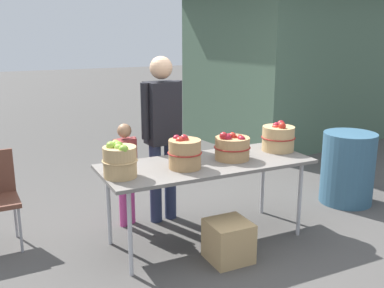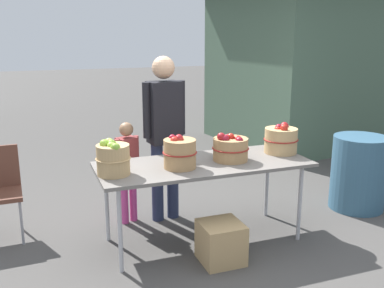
{
  "view_description": "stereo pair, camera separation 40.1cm",
  "coord_description": "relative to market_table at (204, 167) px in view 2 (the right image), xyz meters",
  "views": [
    {
      "loc": [
        -1.8,
        -3.39,
        1.89
      ],
      "look_at": [
        0.0,
        0.3,
        0.85
      ],
      "focal_mm": 41.83,
      "sensor_mm": 36.0,
      "label": 1
    },
    {
      "loc": [
        -1.43,
        -3.55,
        1.89
      ],
      "look_at": [
        0.0,
        0.3,
        0.85
      ],
      "focal_mm": 41.83,
      "sensor_mm": 36.0,
      "label": 2
    }
  ],
  "objects": [
    {
      "name": "vendor_adult",
      "position": [
        -0.18,
        0.6,
        0.27
      ],
      "size": [
        0.44,
        0.25,
        1.66
      ],
      "rotation": [
        0.0,
        0.0,
        3.25
      ],
      "color": "#262D4C",
      "rests_on": "ground"
    },
    {
      "name": "trash_barrel",
      "position": [
        1.87,
        0.14,
        -0.3
      ],
      "size": [
        0.58,
        0.58,
        0.8
      ],
      "primitive_type": "cylinder",
      "color": "#335972",
      "rests_on": "ground"
    },
    {
      "name": "apple_basket_red_2",
      "position": [
        0.82,
        0.06,
        0.17
      ],
      "size": [
        0.33,
        0.33,
        0.3
      ],
      "color": "tan",
      "rests_on": "market_table"
    },
    {
      "name": "food_kiosk",
      "position": [
        3.33,
        3.16,
        0.68
      ],
      "size": [
        3.87,
        3.36,
        2.74
      ],
      "rotation": [
        0.0,
        0.0,
        0.14
      ],
      "color": "#47604C",
      "rests_on": "ground"
    },
    {
      "name": "market_table",
      "position": [
        0.0,
        0.0,
        0.0
      ],
      "size": [
        1.9,
        0.76,
        0.75
      ],
      "color": "slate",
      "rests_on": "ground"
    },
    {
      "name": "ground_plane",
      "position": [
        0.0,
        0.0,
        -0.71
      ],
      "size": [
        40.0,
        40.0,
        0.0
      ],
      "primitive_type": "plane",
      "color": "#474442"
    },
    {
      "name": "produce_crate",
      "position": [
        -0.01,
        -0.42,
        -0.53
      ],
      "size": [
        0.34,
        0.34,
        0.34
      ],
      "primitive_type": "cube",
      "color": "tan",
      "rests_on": "ground"
    },
    {
      "name": "apple_basket_green_0",
      "position": [
        -0.82,
        -0.06,
        0.19
      ],
      "size": [
        0.29,
        0.29,
        0.3
      ],
      "color": "tan",
      "rests_on": "market_table"
    },
    {
      "name": "child_customer",
      "position": [
        -0.55,
        0.64,
        -0.1
      ],
      "size": [
        0.26,
        0.2,
        1.03
      ],
      "rotation": [
        0.0,
        0.0,
        3.52
      ],
      "color": "#CC3F8C",
      "rests_on": "ground"
    },
    {
      "name": "apple_basket_red_1",
      "position": [
        0.25,
        -0.02,
        0.16
      ],
      "size": [
        0.34,
        0.34,
        0.27
      ],
      "color": "#A87F51",
      "rests_on": "market_table"
    },
    {
      "name": "apple_basket_red_0",
      "position": [
        -0.25,
        -0.07,
        0.18
      ],
      "size": [
        0.3,
        0.3,
        0.29
      ],
      "color": "#A87F51",
      "rests_on": "market_table"
    }
  ]
}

